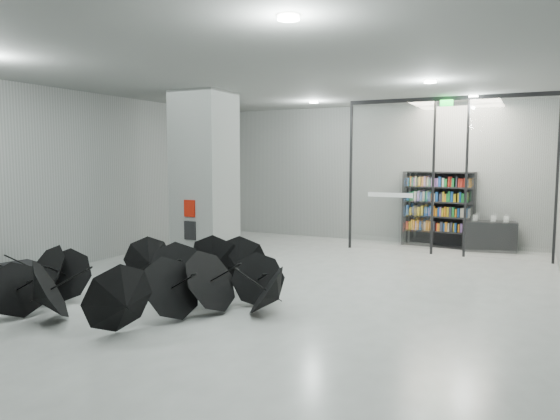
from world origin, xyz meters
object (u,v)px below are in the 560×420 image
at_px(column, 205,178).
at_px(bench, 30,278).
at_px(shop_counter, 489,236).
at_px(bookshelf, 438,209).
at_px(umbrella_cluster, 156,287).

relative_size(column, bench, 2.83).
xyz_separation_m(bench, shop_counter, (7.46, 8.19, 0.18)).
height_order(bookshelf, shop_counter, bookshelf).
xyz_separation_m(bench, bookshelf, (6.11, 8.33, 0.82)).
relative_size(bookshelf, umbrella_cluster, 0.41).
bearing_deg(shop_counter, bench, -142.33).
bearing_deg(shop_counter, umbrella_cluster, -130.05).
relative_size(bench, bookshelf, 0.67).
bearing_deg(umbrella_cluster, bench, -175.90).
relative_size(shop_counter, umbrella_cluster, 0.26).
distance_m(shop_counter, umbrella_cluster, 9.22).
distance_m(column, shop_counter, 7.65).
bearing_deg(bookshelf, umbrella_cluster, -105.00).
bearing_deg(bench, shop_counter, 60.50).
bearing_deg(column, bench, -113.55).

